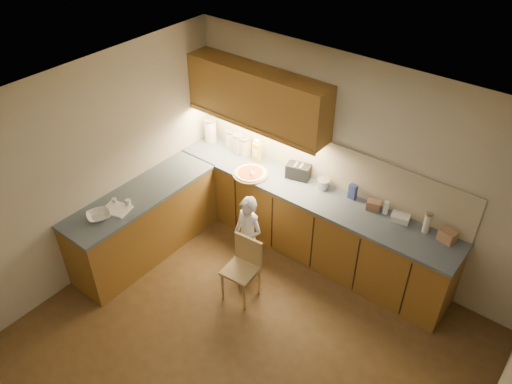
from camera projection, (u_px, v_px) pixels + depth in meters
room at (243, 229)px, 4.32m from camera, size 4.54×4.50×2.62m
l_counter at (251, 221)px, 6.29m from camera, size 3.77×2.62×0.92m
backsplash at (324, 161)px, 6.03m from camera, size 3.75×0.02×0.58m
upper_cabinets at (257, 97)px, 5.99m from camera, size 1.95×0.36×0.73m
pizza_on_board at (251, 173)px, 6.29m from camera, size 0.45×0.45×0.18m
child at (248, 237)px, 5.92m from camera, size 0.42×0.29×1.10m
wooden_chair at (244, 264)px, 5.67m from camera, size 0.39×0.39×0.80m
mixing_bowl at (99, 216)px, 5.59m from camera, size 0.34×0.34×0.06m
canister_a at (210, 130)px, 6.86m from camera, size 0.17×0.17×0.34m
canister_b at (231, 139)px, 6.75m from camera, size 0.15×0.15×0.26m
canister_c at (239, 144)px, 6.62m from camera, size 0.15×0.15×0.29m
canister_d at (245, 146)px, 6.60m from camera, size 0.16×0.16×0.26m
oil_jug at (257, 151)px, 6.48m from camera, size 0.11×0.08×0.31m
toaster at (298, 171)px, 6.19m from camera, size 0.33×0.24×0.19m
steel_pot at (323, 184)px, 6.04m from camera, size 0.16×0.16×0.12m
blue_box at (353, 192)px, 5.86m from camera, size 0.10×0.07×0.19m
card_box_a at (374, 205)px, 5.71m from camera, size 0.18×0.15×0.11m
white_bottle at (386, 208)px, 5.64m from camera, size 0.07×0.07×0.16m
flat_pack at (400, 218)px, 5.55m from camera, size 0.23×0.18×0.08m
tall_jar at (427, 223)px, 5.35m from camera, size 0.08×0.08×0.26m
card_box_b at (448, 236)px, 5.27m from camera, size 0.20×0.17×0.13m
dough_cloth at (117, 209)px, 5.72m from camera, size 0.35×0.31×0.02m
spice_jar_a at (114, 201)px, 5.81m from camera, size 0.07×0.07×0.07m
spice_jar_b at (128, 203)px, 5.77m from camera, size 0.08×0.08×0.08m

